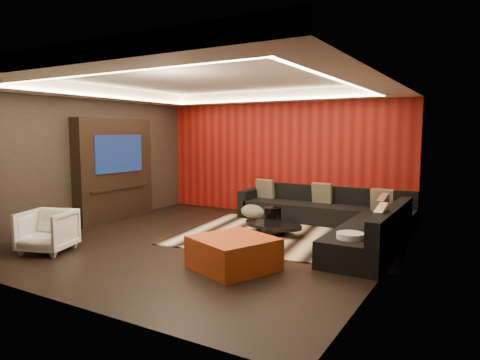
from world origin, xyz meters
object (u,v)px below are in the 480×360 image
Objects in this scene: white_side_table at (350,249)px; drum_stool at (273,217)px; coffee_table at (273,229)px; armchair at (47,231)px; sectional_sofa at (339,219)px; orange_ottoman at (233,253)px.

drum_stool is at bearing 140.89° from white_side_table.
armchair reaches higher than coffee_table.
armchair is at bearing -125.10° from drum_stool.
coffee_table is 1.61× the size of armchair.
coffee_table is 2.10m from white_side_table.
white_side_table is 4.69m from armchair.
coffee_table is 1.29m from sectional_sofa.
orange_ottoman is at bearing -75.95° from drum_stool.
armchair is (-4.36, -1.70, 0.10)m from white_side_table.
white_side_table is at bearing 34.03° from orange_ottoman.
sectional_sofa is at bearing 111.61° from white_side_table.
drum_stool is 0.11× the size of sectional_sofa.
drum_stool is 0.83× the size of white_side_table.
armchair is 5.12m from sectional_sofa.
sectional_sofa is at bearing 13.29° from drum_stool.
orange_ottoman is 2.92m from sectional_sofa.
sectional_sofa is at bearing 38.78° from coffee_table.
white_side_table is 1.66m from orange_ottoman.
orange_ottoman is (0.64, -2.57, 0.00)m from drum_stool.
orange_ottoman is at bearing -4.49° from armchair.
orange_ottoman is 3.09m from armchair.
drum_stool reaches higher than coffee_table.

